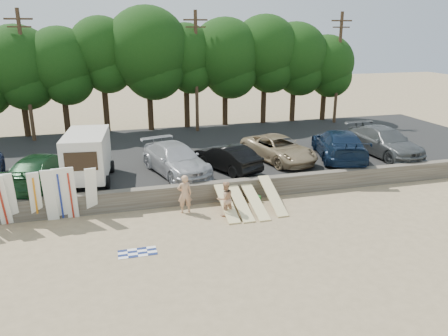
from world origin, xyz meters
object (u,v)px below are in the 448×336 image
Objects in this scene: car_4 at (279,149)px; beachgoer_a at (185,194)px; car_6 at (384,142)px; car_5 at (339,144)px; cooler at (256,199)px; car_2 at (176,159)px; car_3 at (227,157)px; car_1 at (43,170)px; box_trailer at (87,155)px; beachgoer_b at (225,199)px.

car_4 reaches higher than beachgoer_a.
car_6 is at bearing -161.91° from beachgoer_a.
car_5 is 16.27× the size of cooler.
car_5 is (10.15, 0.26, 0.09)m from car_2.
car_3 is (2.89, -0.12, -0.08)m from car_2.
car_1 is 9.73m from car_3.
car_6 is at bearing -161.90° from car_1.
car_3 is 7.27m from car_5.
car_1 is 16.98m from car_5.
car_5 is 3.31× the size of beachgoer_a.
car_1 is 0.97× the size of car_6.
box_trailer is 0.69× the size of car_5.
box_trailer is 2.28× the size of beachgoer_a.
car_4 is 3.21× the size of beachgoer_b.
car_5 is 1.05× the size of car_6.
cooler is (3.46, -3.55, -1.35)m from car_2.
beachgoer_a is at bearing 25.61° from car_3.
car_2 is at bearing -84.89° from beachgoer_b.
car_4 is at bearing 8.47° from car_5.
cooler is at bearing 178.60° from car_1.
car_1 is 10.95m from cooler.
car_4 is at bearing -8.75° from car_2.
car_5 is at bearing 7.46° from box_trailer.
car_2 is at bearing -162.09° from car_1.
beachgoer_a is at bearing 38.36° from car_5.
car_3 is at bearing -119.21° from beachgoer_b.
box_trailer reaches higher than car_1.
car_3 is at bearing 19.65° from car_5.
car_4 is 0.87× the size of car_5.
car_4 is at bearing -158.95° from car_1.
box_trailer is 7.84m from beachgoer_b.
car_5 is at bearing 5.57° from cooler.
car_5 is at bearing -161.60° from car_1.
car_1 is 20.19m from car_6.
box_trailer is at bearing -50.11° from beachgoer_b.
car_6 is (20.18, 0.30, 0.03)m from car_1.
car_6 reaches higher than beachgoer_b.
car_5 reaches higher than car_3.
car_1 is at bearing 168.84° from car_4.
car_5 reaches higher than car_1.
beachgoer_b is (-1.39, -4.63, -0.60)m from car_3.
cooler is at bearing -161.27° from beachgoer_b.
car_3 is at bearing 179.67° from car_4.
car_6 is 12.87m from beachgoer_b.
beachgoer_b is at bearing 48.74° from car_3.
box_trailer is 7.54m from car_3.
car_4 is (6.41, 0.80, -0.06)m from car_2.
cooler is (-6.69, -3.81, -1.44)m from car_5.
car_4 is (13.24, 0.88, -0.08)m from car_1.
car_3 is 10.47m from car_6.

